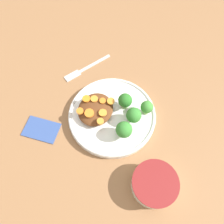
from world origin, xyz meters
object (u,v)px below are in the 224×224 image
(plate, at_px, (112,115))
(dip_bowl, at_px, (154,184))
(fork, at_px, (84,69))
(napkin, at_px, (41,129))

(plate, bearing_deg, dip_bowl, -36.51)
(plate, height_order, fork, plate)
(dip_bowl, bearing_deg, napkin, 178.78)
(fork, relative_size, napkin, 1.48)
(fork, distance_m, napkin, 0.25)
(plate, distance_m, fork, 0.20)
(dip_bowl, relative_size, napkin, 1.05)
(plate, height_order, napkin, plate)
(dip_bowl, xyz_separation_m, fork, (-0.35, 0.25, -0.03))
(dip_bowl, height_order, fork, dip_bowl)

